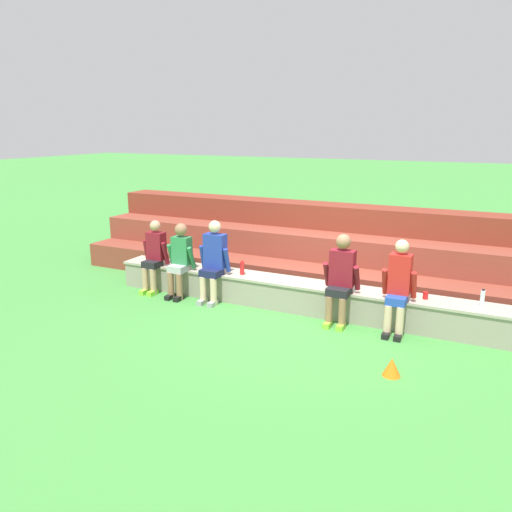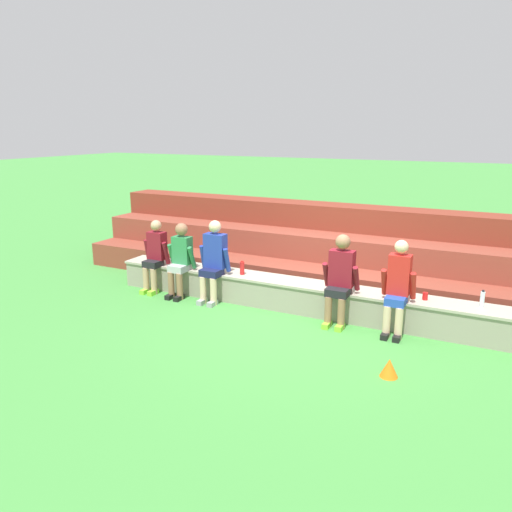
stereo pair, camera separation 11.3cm
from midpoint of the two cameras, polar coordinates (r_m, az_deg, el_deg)
ground_plane at (r=8.02m, az=5.29°, el=-6.93°), size 80.00×80.00×0.00m
stone_seating_wall at (r=8.15m, az=5.97°, el=-4.65°), size 7.28×0.55×0.48m
brick_bleachers at (r=9.70m, az=9.64°, el=0.21°), size 10.57×2.00×1.44m
person_far_left at (r=9.19m, az=-11.96°, el=0.13°), size 0.50×0.51×1.31m
person_left_of_center at (r=8.82m, az=-9.09°, el=-0.27°), size 0.51×0.51×1.31m
person_center at (r=8.49m, az=-5.29°, el=-0.38°), size 0.55×0.52×1.41m
person_right_of_center at (r=7.59m, az=9.27°, el=-2.36°), size 0.55×0.53×1.38m
person_far_right at (r=7.40m, az=15.59°, el=-3.34°), size 0.49×0.50×1.39m
water_bottle_near_left at (r=8.49m, az=-1.99°, el=-1.39°), size 0.08×0.08×0.24m
water_bottle_mid_right at (r=7.65m, az=24.14°, el=-4.45°), size 0.06×0.06×0.26m
plastic_cup_right_end at (r=7.70m, az=18.47°, el=-4.30°), size 0.08×0.08×0.11m
sports_cone at (r=6.36m, az=14.80°, el=-12.21°), size 0.22×0.22×0.23m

